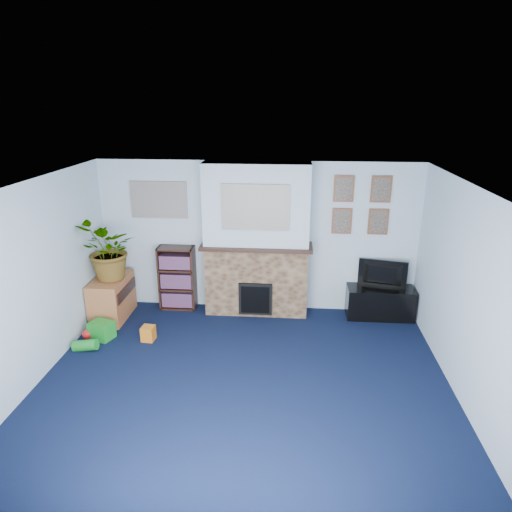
# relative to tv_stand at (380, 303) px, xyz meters

# --- Properties ---
(floor) EXTENTS (5.00, 4.50, 0.01)m
(floor) POSITION_rel_tv_stand_xyz_m (-1.95, -2.03, -0.22)
(floor) COLOR black
(floor) RESTS_ON ground
(ceiling) EXTENTS (5.00, 4.50, 0.01)m
(ceiling) POSITION_rel_tv_stand_xyz_m (-1.95, -2.03, 2.17)
(ceiling) COLOR white
(ceiling) RESTS_ON wall_back
(wall_back) EXTENTS (5.00, 0.04, 2.40)m
(wall_back) POSITION_rel_tv_stand_xyz_m (-1.95, 0.22, 0.97)
(wall_back) COLOR #AEC2D2
(wall_back) RESTS_ON ground
(wall_front) EXTENTS (5.00, 0.04, 2.40)m
(wall_front) POSITION_rel_tv_stand_xyz_m (-1.95, -4.28, 0.97)
(wall_front) COLOR #AEC2D2
(wall_front) RESTS_ON ground
(wall_left) EXTENTS (0.04, 4.50, 2.40)m
(wall_left) POSITION_rel_tv_stand_xyz_m (-4.45, -2.03, 0.97)
(wall_left) COLOR #AEC2D2
(wall_left) RESTS_ON ground
(wall_right) EXTENTS (0.04, 4.50, 2.40)m
(wall_right) POSITION_rel_tv_stand_xyz_m (0.55, -2.03, 0.97)
(wall_right) COLOR #AEC2D2
(wall_right) RESTS_ON ground
(chimney_breast) EXTENTS (1.72, 0.50, 2.40)m
(chimney_breast) POSITION_rel_tv_stand_xyz_m (-1.95, 0.02, 0.96)
(chimney_breast) COLOR brown
(chimney_breast) RESTS_ON ground
(collage_main) EXTENTS (1.00, 0.03, 0.68)m
(collage_main) POSITION_rel_tv_stand_xyz_m (-1.95, -0.19, 1.56)
(collage_main) COLOR gray
(collage_main) RESTS_ON chimney_breast
(collage_left) EXTENTS (0.90, 0.03, 0.58)m
(collage_left) POSITION_rel_tv_stand_xyz_m (-3.50, 0.21, 1.55)
(collage_left) COLOR gray
(collage_left) RESTS_ON wall_back
(portrait_tl) EXTENTS (0.30, 0.03, 0.40)m
(portrait_tl) POSITION_rel_tv_stand_xyz_m (-0.65, 0.20, 1.77)
(portrait_tl) COLOR brown
(portrait_tl) RESTS_ON wall_back
(portrait_tr) EXTENTS (0.30, 0.03, 0.40)m
(portrait_tr) POSITION_rel_tv_stand_xyz_m (-0.10, 0.20, 1.77)
(portrait_tr) COLOR brown
(portrait_tr) RESTS_ON wall_back
(portrait_bl) EXTENTS (0.30, 0.03, 0.40)m
(portrait_bl) POSITION_rel_tv_stand_xyz_m (-0.65, 0.20, 1.27)
(portrait_bl) COLOR brown
(portrait_bl) RESTS_ON wall_back
(portrait_br) EXTENTS (0.30, 0.03, 0.40)m
(portrait_br) POSITION_rel_tv_stand_xyz_m (-0.10, 0.20, 1.27)
(portrait_br) COLOR brown
(portrait_br) RESTS_ON wall_back
(tv_stand) EXTENTS (1.03, 0.43, 0.49)m
(tv_stand) POSITION_rel_tv_stand_xyz_m (0.00, 0.00, 0.00)
(tv_stand) COLOR black
(tv_stand) RESTS_ON ground
(television) EXTENTS (0.74, 0.26, 0.43)m
(television) POSITION_rel_tv_stand_xyz_m (0.00, 0.02, 0.48)
(television) COLOR black
(television) RESTS_ON tv_stand
(bookshelf) EXTENTS (0.58, 0.28, 1.05)m
(bookshelf) POSITION_rel_tv_stand_xyz_m (-3.24, 0.08, 0.28)
(bookshelf) COLOR black
(bookshelf) RESTS_ON ground
(sideboard) EXTENTS (0.47, 0.85, 0.66)m
(sideboard) POSITION_rel_tv_stand_xyz_m (-4.19, -0.36, 0.12)
(sideboard) COLOR #A65F35
(sideboard) RESTS_ON ground
(potted_plant) EXTENTS (0.79, 0.90, 0.94)m
(potted_plant) POSITION_rel_tv_stand_xyz_m (-4.14, -0.41, 0.91)
(potted_plant) COLOR #26661E
(potted_plant) RESTS_ON sideboard
(mantel_clock) EXTENTS (0.10, 0.06, 0.14)m
(mantel_clock) POSITION_rel_tv_stand_xyz_m (-1.93, -0.03, 1.00)
(mantel_clock) COLOR gold
(mantel_clock) RESTS_ON chimney_breast
(mantel_candle) EXTENTS (0.04, 0.04, 0.14)m
(mantel_candle) POSITION_rel_tv_stand_xyz_m (-1.65, -0.03, 1.01)
(mantel_candle) COLOR #B2BFC6
(mantel_candle) RESTS_ON chimney_breast
(mantel_teddy) EXTENTS (0.14, 0.14, 0.14)m
(mantel_teddy) POSITION_rel_tv_stand_xyz_m (-2.58, -0.03, 0.99)
(mantel_teddy) COLOR gray
(mantel_teddy) RESTS_ON chimney_breast
(mantel_can) EXTENTS (0.05, 0.05, 0.11)m
(mantel_can) POSITION_rel_tv_stand_xyz_m (-1.29, -0.03, 0.99)
(mantel_can) COLOR orange
(mantel_can) RESTS_ON chimney_breast
(green_crate) EXTENTS (0.38, 0.34, 0.25)m
(green_crate) POSITION_rel_tv_stand_xyz_m (-4.10, -1.03, -0.08)
(green_crate) COLOR #198C26
(green_crate) RESTS_ON ground
(toy_ball) EXTENTS (0.15, 0.15, 0.15)m
(toy_ball) POSITION_rel_tv_stand_xyz_m (-4.30, -1.07, -0.13)
(toy_ball) COLOR red
(toy_ball) RESTS_ON ground
(toy_block) EXTENTS (0.19, 0.19, 0.21)m
(toy_block) POSITION_rel_tv_stand_xyz_m (-3.42, -1.03, -0.11)
(toy_block) COLOR orange
(toy_block) RESTS_ON ground
(toy_tube) EXTENTS (0.35, 0.16, 0.20)m
(toy_tube) POSITION_rel_tv_stand_xyz_m (-4.20, -1.37, -0.15)
(toy_tube) COLOR #198C26
(toy_tube) RESTS_ON ground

